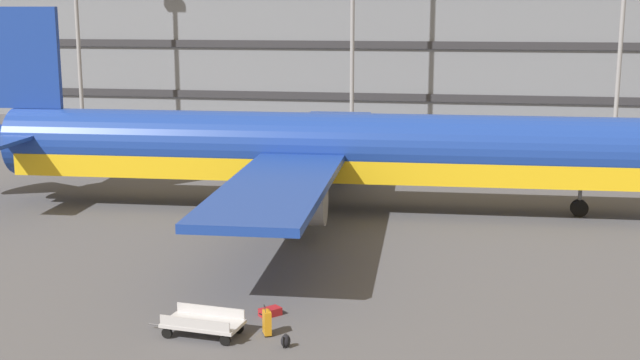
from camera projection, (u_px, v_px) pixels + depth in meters
ground_plane at (264, 207)px, 45.75m from camera, size 600.00×600.00×0.00m
terminal_structure at (360, 42)px, 86.05m from camera, size 174.52×14.70×14.71m
airliner at (318, 150)px, 44.88m from camera, size 41.22×33.33×10.78m
suitcase_black at (267, 322)px, 27.74m from camera, size 0.40×0.51×1.04m
suitcase_red at (270, 312)px, 29.58m from camera, size 0.84×0.85×0.28m
backpack_orange at (286, 341)px, 26.78m from camera, size 0.38×0.35×0.50m
baggage_cart at (203, 323)px, 27.71m from camera, size 3.36×1.64×0.82m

